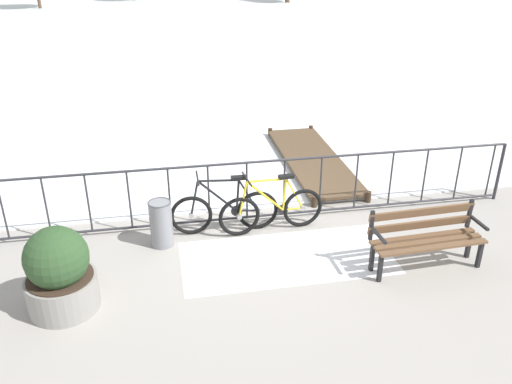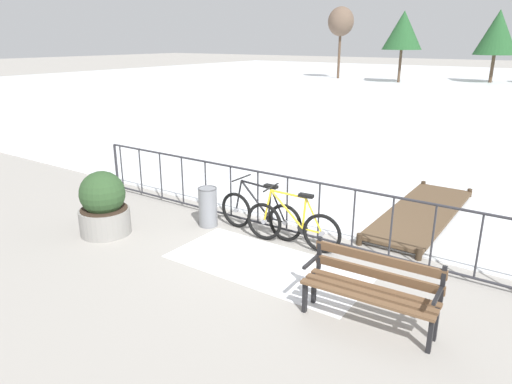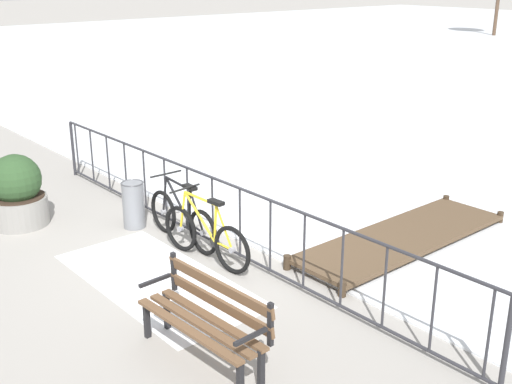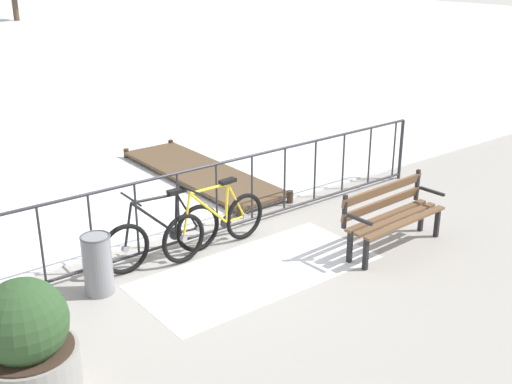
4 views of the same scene
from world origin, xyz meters
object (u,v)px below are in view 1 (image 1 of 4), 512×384
Objects in this scene: park_bench at (425,234)px; trash_bin at (161,223)px; bicycle_near_railing at (272,210)px; planter_with_shrub at (59,273)px; bicycle_second at (225,211)px.

trash_bin is (-3.62, 1.25, -0.14)m from park_bench.
planter_with_shrub is (-2.99, -1.42, 0.15)m from bicycle_near_railing.
park_bench is 4.89m from planter_with_shrub.
planter_with_shrub is at bearing -133.98° from trash_bin.
park_bench is at bearing 0.67° from planter_with_shrub.
bicycle_second is (-0.73, 0.12, 0.00)m from bicycle_near_railing.
planter_with_shrub is at bearing -179.33° from park_bench.
park_bench reaches higher than trash_bin.
planter_with_shrub reaches higher than bicycle_near_railing.
park_bench is (1.90, -1.36, 0.14)m from bicycle_near_railing.
bicycle_near_railing reaches higher than park_bench.
bicycle_near_railing reaches higher than trash_bin.
planter_with_shrub reaches higher than bicycle_second.
park_bench is 2.21× the size of trash_bin.
trash_bin is (-1.00, -0.23, 0.00)m from bicycle_second.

